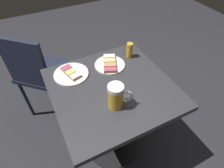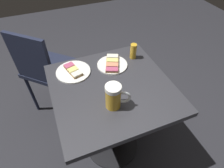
# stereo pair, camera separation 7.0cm
# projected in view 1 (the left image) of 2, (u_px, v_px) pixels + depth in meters

# --- Properties ---
(ground_plane) EXTENTS (6.00, 6.00, 0.00)m
(ground_plane) POSITION_uv_depth(u_px,v_px,m) (112.00, 144.00, 1.67)
(ground_plane) COLOR #28282D
(cafe_table) EXTENTS (0.73, 0.71, 0.73)m
(cafe_table) POSITION_uv_depth(u_px,v_px,m) (112.00, 103.00, 1.27)
(cafe_table) COLOR black
(cafe_table) RESTS_ON ground_plane
(plate_near) EXTENTS (0.21, 0.21, 0.03)m
(plate_near) POSITION_uv_depth(u_px,v_px,m) (110.00, 64.00, 1.29)
(plate_near) COLOR white
(plate_near) RESTS_ON cafe_table
(plate_far) EXTENTS (0.23, 0.23, 0.03)m
(plate_far) POSITION_uv_depth(u_px,v_px,m) (71.00, 74.00, 1.22)
(plate_far) COLOR white
(plate_far) RESTS_ON cafe_table
(beer_mug) EXTENTS (0.13, 0.09, 0.15)m
(beer_mug) POSITION_uv_depth(u_px,v_px,m) (116.00, 96.00, 1.00)
(beer_mug) COLOR gold
(beer_mug) RESTS_ON cafe_table
(beer_glass_small) EXTENTS (0.04, 0.04, 0.11)m
(beer_glass_small) POSITION_uv_depth(u_px,v_px,m) (129.00, 50.00, 1.33)
(beer_glass_small) COLOR gold
(beer_glass_small) RESTS_ON cafe_table
(cafe_chair) EXTENTS (0.54, 0.54, 0.89)m
(cafe_chair) POSITION_uv_depth(u_px,v_px,m) (39.00, 72.00, 1.56)
(cafe_chair) COLOR #1E2338
(cafe_chair) RESTS_ON ground_plane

